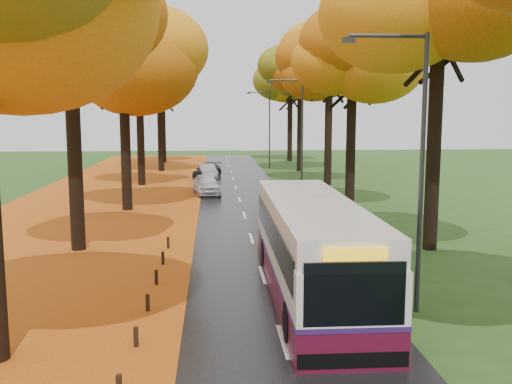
{
  "coord_description": "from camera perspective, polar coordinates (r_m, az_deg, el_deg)",
  "views": [
    {
      "loc": [
        -1.73,
        -7.75,
        5.82
      ],
      "look_at": [
        0.0,
        15.18,
        2.6
      ],
      "focal_mm": 40.0,
      "sensor_mm": 36.0,
      "label": 1
    }
  ],
  "objects": [
    {
      "name": "bollard_row",
      "position": [
        13.78,
        -12.65,
        -16.03
      ],
      "size": [
        0.11,
        23.51,
        0.52
      ],
      "color": "black",
      "rests_on": "ground"
    },
    {
      "name": "trees_left",
      "position": [
        35.43,
        -13.54,
        13.77
      ],
      "size": [
        9.2,
        74.0,
        13.88
      ],
      "color": "black",
      "rests_on": "ground"
    },
    {
      "name": "centre_line",
      "position": [
        33.3,
        -1.27,
        -2.02
      ],
      "size": [
        0.12,
        90.0,
        0.01
      ],
      "primitive_type": "cube",
      "color": "silver",
      "rests_on": "road"
    },
    {
      "name": "road",
      "position": [
        33.31,
        -1.27,
        -2.06
      ],
      "size": [
        6.5,
        90.0,
        0.04
      ],
      "primitive_type": "cube",
      "color": "black",
      "rests_on": "ground"
    },
    {
      "name": "trees_right",
      "position": [
        36.01,
        10.37,
        14.01
      ],
      "size": [
        9.3,
        74.2,
        13.96
      ],
      "color": "black",
      "rests_on": "ground"
    },
    {
      "name": "streetlamp_near",
      "position": [
        16.78,
        15.51,
        3.9
      ],
      "size": [
        2.45,
        0.18,
        8.0
      ],
      "color": "#333538",
      "rests_on": "ground"
    },
    {
      "name": "car_dark",
      "position": [
        50.91,
        -4.89,
        2.14
      ],
      "size": [
        2.86,
        4.64,
        1.26
      ],
      "primitive_type": "imported",
      "rotation": [
        0.0,
        0.0,
        -0.27
      ],
      "color": "black",
      "rests_on": "road"
    },
    {
      "name": "car_silver",
      "position": [
        50.08,
        -4.91,
        2.04
      ],
      "size": [
        1.99,
        4.01,
        1.26
      ],
      "primitive_type": "imported",
      "rotation": [
        0.0,
        0.0,
        0.18
      ],
      "color": "#93959A",
      "rests_on": "road"
    },
    {
      "name": "leaf_drift",
      "position": [
        33.28,
        -6.53,
        -2.08
      ],
      "size": [
        0.9,
        90.0,
        0.01
      ],
      "primitive_type": "cube",
      "color": "orange",
      "rests_on": "road"
    },
    {
      "name": "streetlamp_far",
      "position": [
        60.03,
        1.12,
        6.92
      ],
      "size": [
        2.45,
        0.18,
        8.0
      ],
      "color": "#333538",
      "rests_on": "ground"
    },
    {
      "name": "bus",
      "position": [
        18.31,
        5.6,
        -5.35
      ],
      "size": [
        2.7,
        11.45,
        3.01
      ],
      "rotation": [
        0.0,
        0.0,
        -0.01
      ],
      "color": "#500C24",
      "rests_on": "road"
    },
    {
      "name": "leaf_verge",
      "position": [
        34.05,
        -16.59,
        -2.19
      ],
      "size": [
        12.0,
        90.0,
        0.02
      ],
      "primitive_type": "cube",
      "color": "maroon",
      "rests_on": "ground"
    },
    {
      "name": "streetlamp_mid",
      "position": [
        38.19,
        4.26,
        6.29
      ],
      "size": [
        2.45,
        0.18,
        8.0
      ],
      "color": "#333538",
      "rests_on": "ground"
    },
    {
      "name": "car_white",
      "position": [
        40.68,
        -4.98,
        0.79
      ],
      "size": [
        2.28,
        4.41,
        1.44
      ],
      "primitive_type": "imported",
      "rotation": [
        0.0,
        0.0,
        0.14
      ],
      "color": "silver",
      "rests_on": "road"
    }
  ]
}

